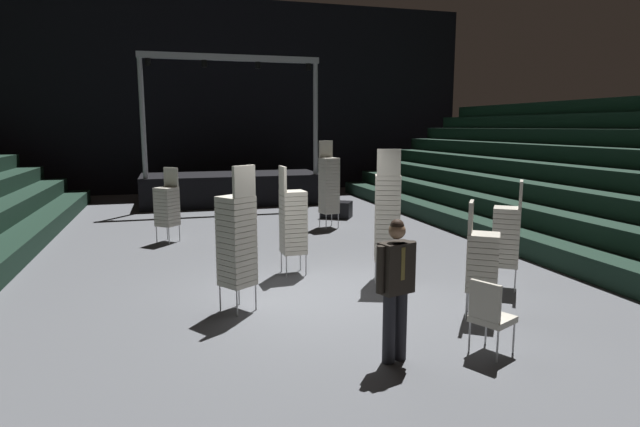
{
  "coord_description": "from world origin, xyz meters",
  "views": [
    {
      "loc": [
        -2.15,
        -8.03,
        2.77
      ],
      "look_at": [
        0.14,
        -0.06,
        1.4
      ],
      "focal_mm": 29.61,
      "sensor_mm": 36.0,
      "label": 1
    }
  ],
  "objects": [
    {
      "name": "ground_plane",
      "position": [
        0.0,
        0.0,
        -0.05
      ],
      "size": [
        22.0,
        30.0,
        0.1
      ],
      "primitive_type": "cube",
      "color": "#515459"
    },
    {
      "name": "arena_end_wall",
      "position": [
        0.0,
        15.0,
        4.0
      ],
      "size": [
        22.0,
        0.3,
        8.0
      ],
      "primitive_type": "cube",
      "color": "black",
      "rests_on": "ground_plane"
    },
    {
      "name": "stage_riser",
      "position": [
        -0.0,
        11.2,
        0.63
      ],
      "size": [
        6.29,
        2.69,
        5.12
      ],
      "color": "black",
      "rests_on": "ground_plane"
    },
    {
      "name": "man_with_tie",
      "position": [
        0.35,
        -2.56,
        0.98
      ],
      "size": [
        0.57,
        0.33,
        1.72
      ],
      "rotation": [
        0.0,
        0.0,
        3.43
      ],
      "color": "black",
      "rests_on": "ground_plane"
    },
    {
      "name": "chair_stack_front_left",
      "position": [
        3.35,
        -0.44,
        0.94
      ],
      "size": [
        0.62,
        0.62,
        1.88
      ],
      "rotation": [
        0.0,
        0.0,
        0.93
      ],
      "color": "#B2B5BA",
      "rests_on": "ground_plane"
    },
    {
      "name": "chair_stack_front_right",
      "position": [
        2.17,
        -1.52,
        0.86
      ],
      "size": [
        0.61,
        0.61,
        1.71
      ],
      "rotation": [
        0.0,
        0.0,
        4.1
      ],
      "color": "#B2B5BA",
      "rests_on": "ground_plane"
    },
    {
      "name": "chair_stack_mid_left",
      "position": [
        -2.23,
        5.03,
        0.9
      ],
      "size": [
        0.62,
        0.62,
        1.79
      ],
      "rotation": [
        0.0,
        0.0,
        2.43
      ],
      "color": "#B2B5BA",
      "rests_on": "ground_plane"
    },
    {
      "name": "chair_stack_mid_right",
      "position": [
        0.04,
        1.47,
        1.03
      ],
      "size": [
        0.46,
        0.46,
        2.05
      ],
      "rotation": [
        0.0,
        0.0,
        4.75
      ],
      "color": "#B2B5BA",
      "rests_on": "ground_plane"
    },
    {
      "name": "chair_stack_mid_centre",
      "position": [
        -1.22,
        -0.29,
        1.11
      ],
      "size": [
        0.61,
        0.61,
        2.22
      ],
      "rotation": [
        0.0,
        0.0,
        0.6
      ],
      "color": "#B2B5BA",
      "rests_on": "ground_plane"
    },
    {
      "name": "chair_stack_rear_left",
      "position": [
        1.56,
        0.54,
        1.19
      ],
      "size": [
        0.57,
        0.57,
        2.39
      ],
      "rotation": [
        0.0,
        0.0,
        5.92
      ],
      "color": "#B2B5BA",
      "rests_on": "ground_plane"
    },
    {
      "name": "chair_stack_rear_right",
      "position": [
        2.05,
        5.74,
        1.19
      ],
      "size": [
        0.52,
        0.52,
        2.39
      ],
      "rotation": [
        0.0,
        0.0,
        3.34
      ],
      "color": "#B2B5BA",
      "rests_on": "ground_plane"
    },
    {
      "name": "equipment_road_case",
      "position": [
        2.74,
        7.2,
        0.25
      ],
      "size": [
        1.08,
        0.98,
        0.5
      ],
      "primitive_type": "cube",
      "rotation": [
        0.0,
        0.0,
        -0.54
      ],
      "color": "black",
      "rests_on": "ground_plane"
    },
    {
      "name": "loose_chair_near_man",
      "position": [
        1.52,
        -2.72,
        0.53
      ],
      "size": [
        0.59,
        0.59,
        0.95
      ],
      "rotation": [
        0.0,
        0.0,
        5.16
      ],
      "color": "#B2B5BA",
      "rests_on": "ground_plane"
    }
  ]
}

